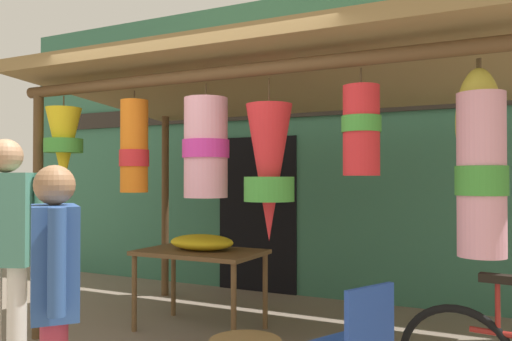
# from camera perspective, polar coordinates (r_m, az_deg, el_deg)

# --- Properties ---
(shop_facade) EXTENTS (9.47, 0.29, 3.79)m
(shop_facade) POSITION_cam_1_polar(r_m,az_deg,el_deg) (6.54, 6.45, 2.90)
(shop_facade) COLOR #387056
(shop_facade) RESTS_ON ground_plane
(market_stall_canopy) EXTENTS (4.57, 2.44, 2.53)m
(market_stall_canopy) POSITION_cam_1_polar(r_m,az_deg,el_deg) (4.50, 2.36, 7.55)
(market_stall_canopy) COLOR brown
(market_stall_canopy) RESTS_ON ground_plane
(display_table) EXTENTS (1.18, 0.74, 0.76)m
(display_table) POSITION_cam_1_polar(r_m,az_deg,el_deg) (5.07, -6.17, -9.73)
(display_table) COLOR brown
(display_table) RESTS_ON ground_plane
(flower_heap_on_table) EXTENTS (0.66, 0.46, 0.15)m
(flower_heap_on_table) POSITION_cam_1_polar(r_m,az_deg,el_deg) (5.06, -5.93, -7.91)
(flower_heap_on_table) COLOR yellow
(flower_heap_on_table) RESTS_ON display_table
(folding_chair) EXTENTS (0.53, 0.53, 0.84)m
(folding_chair) POSITION_cam_1_polar(r_m,az_deg,el_deg) (3.25, 11.03, -18.02)
(folding_chair) COLOR #2347A8
(folding_chair) RESTS_ON ground_plane
(vendor_in_orange) EXTENTS (0.55, 0.36, 1.74)m
(vendor_in_orange) POSITION_cam_1_polar(r_m,az_deg,el_deg) (4.00, -26.05, -6.95)
(vendor_in_orange) COLOR silver
(vendor_in_orange) RESTS_ON ground_plane
(customer_foreground) EXTENTS (0.48, 0.42, 1.53)m
(customer_foreground) POSITION_cam_1_polar(r_m,az_deg,el_deg) (2.91, -21.46, -12.04)
(customer_foreground) COLOR #B23347
(customer_foreground) RESTS_ON ground_plane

